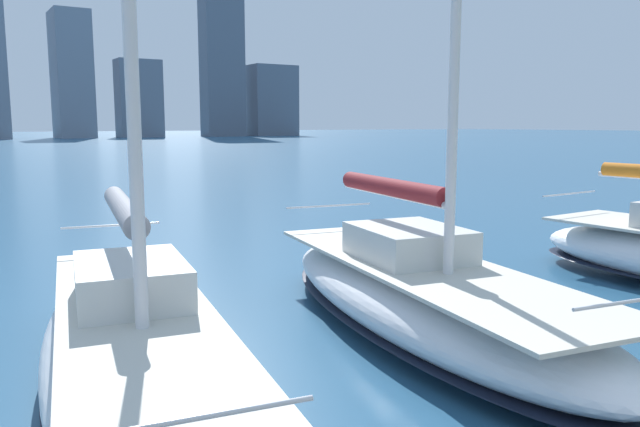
% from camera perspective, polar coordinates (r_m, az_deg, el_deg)
% --- Properties ---
extents(sailboat_maroon, '(4.15, 9.28, 11.10)m').
position_cam_1_polar(sailboat_maroon, '(10.60, 9.40, -7.16)').
color(sailboat_maroon, white).
rests_on(sailboat_maroon, ground).
extents(sailboat_grey, '(3.87, 9.46, 11.12)m').
position_cam_1_polar(sailboat_grey, '(8.58, -16.37, -11.27)').
color(sailboat_grey, silver).
rests_on(sailboat_grey, ground).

